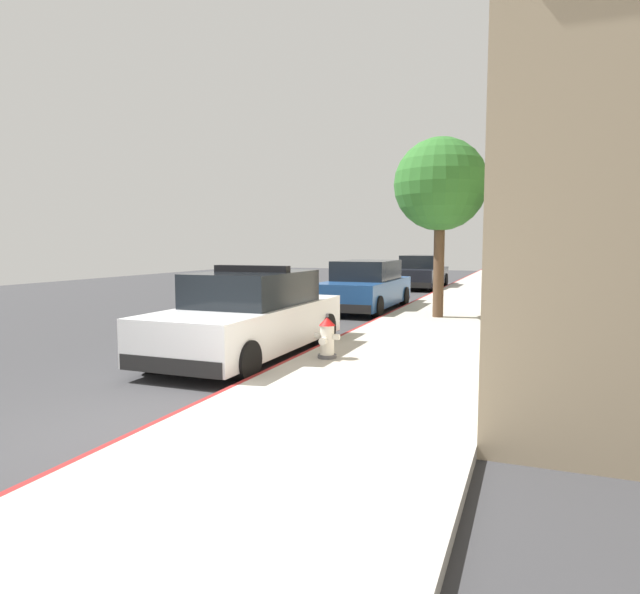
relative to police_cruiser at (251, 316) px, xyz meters
name	(u,v)px	position (x,y,z in m)	size (l,w,h in m)	color
ground_plane	(251,315)	(-3.26, 6.00, -0.84)	(33.79, 60.00, 0.20)	#353538
sidewalk_pavement	(449,319)	(2.74, 6.00, -0.67)	(3.29, 60.00, 0.14)	#ADA89E
curb_painted_edge	(387,316)	(1.06, 6.00, -0.67)	(0.08, 60.00, 0.14)	maroon
police_cruiser	(251,316)	(0.00, 0.00, 0.00)	(1.94, 4.84, 1.68)	white
parked_car_silver_ahead	(366,287)	(-0.07, 7.67, 0.00)	(1.94, 4.84, 1.56)	navy
parked_car_dark_far	(421,273)	(-0.11, 16.95, 0.00)	(1.94, 4.84, 1.56)	black
fire_hydrant	(327,338)	(1.61, -0.28, -0.25)	(0.44, 0.40, 0.76)	#4C4C51
street_tree	(440,185)	(2.49, 5.79, 2.85)	(2.42, 2.42, 4.69)	brown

